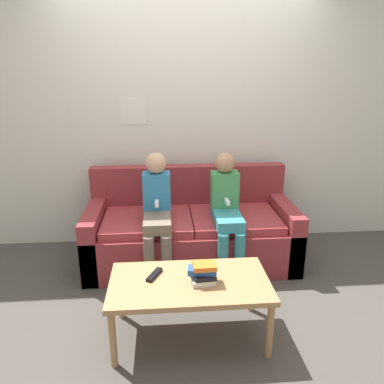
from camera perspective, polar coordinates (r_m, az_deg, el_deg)
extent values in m
plane|color=#4C4742|center=(3.22, 0.60, -14.63)|extent=(10.00, 10.00, 0.00)
cube|color=silver|center=(3.77, -0.82, 11.46)|extent=(8.00, 0.06, 2.60)
cube|color=white|center=(3.73, -8.99, 12.05)|extent=(0.24, 0.00, 0.25)
cube|color=maroon|center=(3.55, -0.13, -7.55)|extent=(1.90, 0.84, 0.40)
cube|color=maroon|center=(3.72, -0.57, 0.69)|extent=(1.90, 0.14, 0.45)
cube|color=maroon|center=(3.56, -14.45, -6.66)|extent=(0.14, 0.84, 0.56)
cube|color=maroon|center=(3.69, 13.67, -5.73)|extent=(0.14, 0.84, 0.56)
cube|color=#A1343A|center=(3.42, -6.79, -4.44)|extent=(0.79, 0.68, 0.07)
cube|color=#A1343A|center=(3.48, 6.50, -4.02)|extent=(0.79, 0.68, 0.07)
cube|color=#AD7F51|center=(2.53, -0.38, -13.72)|extent=(1.05, 0.56, 0.04)
cylinder|color=#AD7F51|center=(2.47, -11.99, -21.12)|extent=(0.04, 0.04, 0.39)
cylinder|color=#AD7F51|center=(2.53, 11.78, -19.98)|extent=(0.04, 0.04, 0.39)
cylinder|color=#AD7F51|center=(2.86, -10.82, -14.98)|extent=(0.04, 0.04, 0.39)
cylinder|color=#AD7F51|center=(2.91, 9.09, -14.19)|extent=(0.04, 0.04, 0.39)
cylinder|color=#756656|center=(3.13, -6.49, -10.71)|extent=(0.09, 0.09, 0.47)
cylinder|color=#756656|center=(3.13, -3.89, -10.65)|extent=(0.09, 0.09, 0.47)
cube|color=#756656|center=(3.25, -5.31, -4.07)|extent=(0.23, 0.52, 0.09)
cube|color=teal|center=(3.32, -5.40, 0.22)|extent=(0.24, 0.16, 0.32)
sphere|color=tan|center=(3.25, -5.53, 4.40)|extent=(0.18, 0.18, 0.18)
cube|color=white|center=(3.20, -5.39, -1.72)|extent=(0.03, 0.12, 0.03)
cylinder|color=teal|center=(3.17, 4.70, -10.30)|extent=(0.09, 0.09, 0.47)
cylinder|color=teal|center=(3.19, 7.22, -10.16)|extent=(0.09, 0.09, 0.47)
cube|color=teal|center=(3.30, 5.29, -3.75)|extent=(0.23, 0.52, 0.09)
cube|color=#429356|center=(3.36, 4.97, 0.43)|extent=(0.24, 0.16, 0.32)
sphere|color=tan|center=(3.30, 5.08, 4.44)|extent=(0.18, 0.18, 0.18)
cube|color=white|center=(3.25, 5.37, -1.45)|extent=(0.03, 0.12, 0.03)
cube|color=black|center=(2.57, -5.76, -12.43)|extent=(0.11, 0.17, 0.02)
cube|color=silver|center=(2.50, 1.59, -13.17)|extent=(0.16, 0.15, 0.04)
cube|color=black|center=(2.49, 1.93, -12.46)|extent=(0.15, 0.16, 0.03)
cube|color=#23519E|center=(2.47, 1.57, -11.88)|extent=(0.19, 0.11, 0.04)
cube|color=orange|center=(2.45, 1.80, -11.22)|extent=(0.15, 0.12, 0.03)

